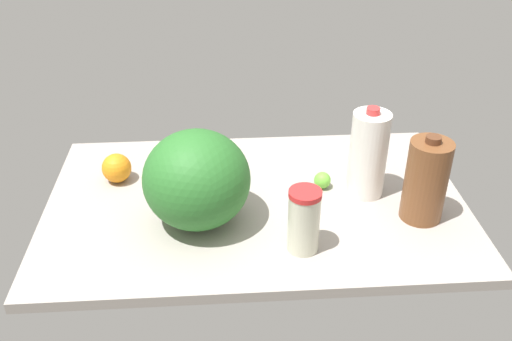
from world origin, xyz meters
The scene contains 8 objects.
countertop centered at (0.00, 0.00, 1.50)cm, with size 120.00×76.00×3.00cm, color #A0978F.
milk_jug centered at (32.03, 1.92, 15.89)cm, with size 10.72×10.72×27.35cm.
watermelon centered at (-16.21, -8.79, 16.25)cm, with size 28.43×28.43×26.50cm, color #2A6C29.
chocolate_milk_jug centered at (44.72, -11.02, 14.73)cm, with size 11.39×11.39×25.02cm.
tumbler_cup centered at (10.39, -22.61, 11.80)cm, with size 8.23×8.23×17.53cm.
orange_beside_bowl centered at (-41.18, 13.38, 7.42)cm, with size 8.84×8.84×8.84cm, color orange.
lime_far_back centered at (20.13, 5.33, 5.50)cm, with size 5.01×5.01×5.01cm, color #66B738.
orange_loose centered at (-19.57, 19.91, 7.19)cm, with size 8.39×8.39×8.39cm, color orange.
Camera 1 is at (-9.28, -135.76, 96.28)cm, focal length 40.00 mm.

